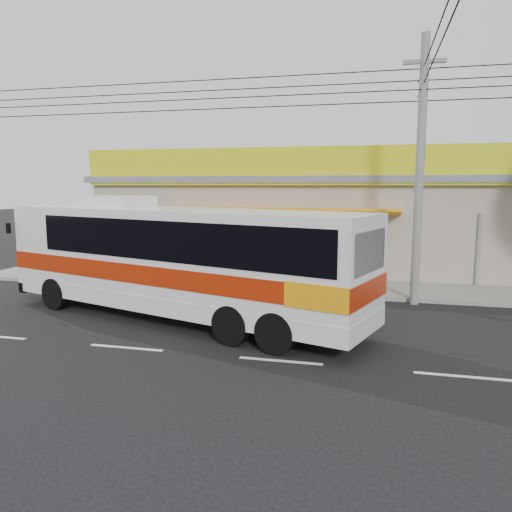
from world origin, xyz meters
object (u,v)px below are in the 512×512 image
(coach_bus, at_px, (180,255))
(utility_pole, at_px, (424,83))
(motorbike_red, at_px, (159,272))
(motorbike_dark, at_px, (33,261))

(coach_bus, xyz_separation_m, utility_pole, (7.05, 3.91, 5.40))
(motorbike_red, relative_size, utility_pole, 0.05)
(motorbike_dark, height_order, utility_pole, utility_pole)
(coach_bus, distance_m, motorbike_dark, 11.61)
(motorbike_red, bearing_deg, motorbike_dark, 51.69)
(motorbike_red, distance_m, utility_pole, 11.96)
(motorbike_red, xyz_separation_m, utility_pole, (9.83, -0.53, 6.80))
(motorbike_dark, relative_size, utility_pole, 0.04)
(coach_bus, distance_m, motorbike_red, 5.42)
(motorbike_red, bearing_deg, utility_pole, -119.32)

